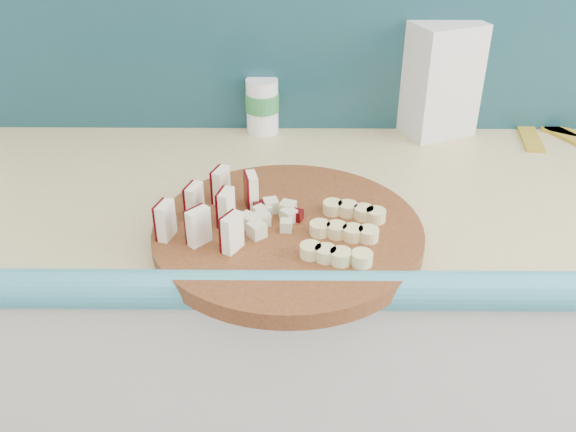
{
  "coord_description": "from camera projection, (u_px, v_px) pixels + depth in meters",
  "views": [
    {
      "loc": [
        -0.32,
        0.46,
        1.49
      ],
      "look_at": [
        -0.33,
        1.33,
        0.96
      ],
      "focal_mm": 40.0,
      "sensor_mm": 36.0,
      "label": 1
    }
  ],
  "objects": [
    {
      "name": "canister",
      "position": [
        262.0,
        105.0,
        1.38
      ],
      "size": [
        0.07,
        0.07,
        0.12
      ],
      "rotation": [
        0.0,
        0.0,
        0.31
      ],
      "color": "white",
      "rests_on": "kitchen_counter"
    },
    {
      "name": "apple_wedges",
      "position": [
        212.0,
        208.0,
        1.02
      ],
      "size": [
        0.16,
        0.19,
        0.06
      ],
      "color": "#FEEECB",
      "rests_on": "cutting_board"
    },
    {
      "name": "apple_chunks",
      "position": [
        271.0,
        218.0,
        1.03
      ],
      "size": [
        0.06,
        0.07,
        0.02
      ],
      "color": "beige",
      "rests_on": "cutting_board"
    },
    {
      "name": "backsplash",
      "position": [
        501.0,
        13.0,
        1.3
      ],
      "size": [
        2.2,
        0.02,
        0.5
      ],
      "primitive_type": "cube",
      "color": "teal",
      "rests_on": "kitchen_counter"
    },
    {
      "name": "cutting_board",
      "position": [
        288.0,
        234.0,
        1.04
      ],
      "size": [
        0.55,
        0.55,
        0.03
      ],
      "primitive_type": "cylinder",
      "rotation": [
        0.0,
        0.0,
        -0.31
      ],
      "color": "#4C2110",
      "rests_on": "kitchen_counter"
    },
    {
      "name": "banana_peel",
      "position": [
        556.0,
        134.0,
        1.39
      ],
      "size": [
        0.23,
        0.2,
        0.01
      ],
      "rotation": [
        0.0,
        0.0,
        0.31
      ],
      "color": "gold",
      "rests_on": "kitchen_counter"
    },
    {
      "name": "flour_bag",
      "position": [
        442.0,
        80.0,
        1.34
      ],
      "size": [
        0.17,
        0.15,
        0.24
      ],
      "primitive_type": "cube",
      "rotation": [
        0.0,
        0.0,
        0.41
      ],
      "color": "silver",
      "rests_on": "kitchen_counter"
    },
    {
      "name": "kitchen_counter",
      "position": [
        481.0,
        368.0,
        1.42
      ],
      "size": [
        2.2,
        0.63,
        0.91
      ],
      "color": "silver",
      "rests_on": "ground"
    },
    {
      "name": "banana_slices",
      "position": [
        345.0,
        231.0,
        1.0
      ],
      "size": [
        0.15,
        0.18,
        0.02
      ],
      "color": "#DDC987",
      "rests_on": "cutting_board"
    }
  ]
}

